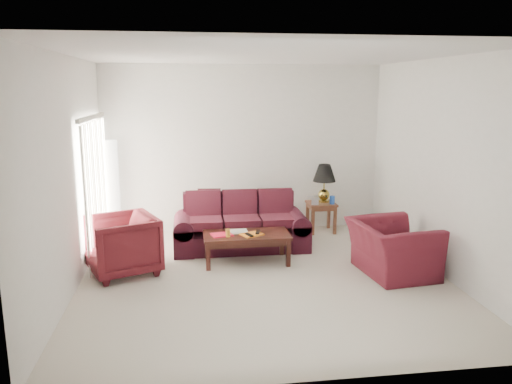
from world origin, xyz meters
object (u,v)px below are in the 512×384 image
at_px(armchair_left, 122,245).
at_px(armchair_right, 392,248).
at_px(sofa, 241,222).
at_px(end_table, 321,217).
at_px(floor_lamp, 112,190).
at_px(coffee_table, 246,248).

bearing_deg(armchair_left, armchair_right, 59.46).
relative_size(sofa, end_table, 3.99).
bearing_deg(sofa, floor_lamp, 157.45).
relative_size(armchair_right, coffee_table, 0.89).
distance_m(floor_lamp, armchair_right, 4.72).
bearing_deg(armchair_right, armchair_left, 75.21).
height_order(floor_lamp, armchair_right, floor_lamp).
distance_m(floor_lamp, armchair_left, 1.82).
xyz_separation_m(armchair_right, coffee_table, (-1.98, 0.75, -0.15)).
xyz_separation_m(armchair_left, armchair_right, (3.77, -0.52, -0.05)).
distance_m(sofa, armchair_left, 1.99).
distance_m(end_table, armchair_right, 2.25).
xyz_separation_m(floor_lamp, armchair_right, (4.12, -2.25, -0.50)).
bearing_deg(coffee_table, floor_lamp, 133.08).
bearing_deg(armchair_right, end_table, 4.28).
bearing_deg(armchair_right, floor_lamp, 54.45).
height_order(end_table, armchair_left, armchair_left).
bearing_deg(floor_lamp, coffee_table, -35.08).
bearing_deg(end_table, armchair_left, -153.31).
relative_size(sofa, coffee_table, 1.69).
xyz_separation_m(floor_lamp, coffee_table, (2.14, -1.50, -0.65)).
bearing_deg(coffee_table, end_table, 31.41).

